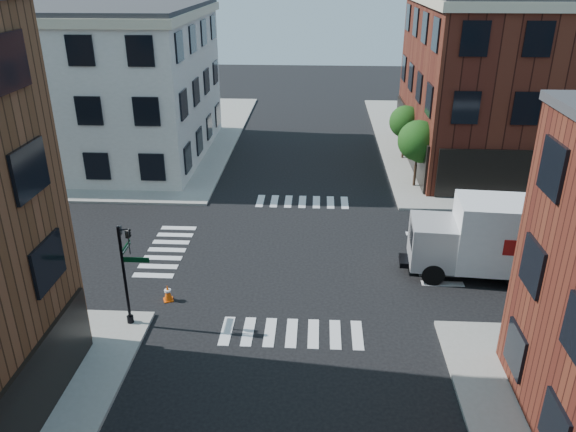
{
  "coord_description": "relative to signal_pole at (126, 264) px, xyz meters",
  "views": [
    {
      "loc": [
        0.9,
        -26.1,
        13.93
      ],
      "look_at": [
        -0.49,
        -0.78,
        2.5
      ],
      "focal_mm": 35.0,
      "sensor_mm": 36.0,
      "label": 1
    }
  ],
  "objects": [
    {
      "name": "signal_pole",
      "position": [
        0.0,
        0.0,
        0.0
      ],
      "size": [
        1.29,
        1.24,
        4.6
      ],
      "color": "black",
      "rests_on": "ground"
    },
    {
      "name": "tree_far",
      "position": [
        14.28,
        22.65,
        0.02
      ],
      "size": [
        2.43,
        2.43,
        4.07
      ],
      "color": "black",
      "rests_on": "ground"
    },
    {
      "name": "traffic_cone",
      "position": [
        1.02,
        1.86,
        -2.48
      ],
      "size": [
        0.55,
        0.55,
        0.79
      ],
      "rotation": [
        0.0,
        0.0,
        0.36
      ],
      "color": "#F1540A",
      "rests_on": "ground"
    },
    {
      "name": "ground",
      "position": [
        6.72,
        6.68,
        -2.86
      ],
      "size": [
        120.0,
        120.0,
        0.0
      ],
      "primitive_type": "plane",
      "color": "black",
      "rests_on": "ground"
    },
    {
      "name": "sidewalk_nw",
      "position": [
        -14.28,
        27.68,
        -2.78
      ],
      "size": [
        30.0,
        30.0,
        0.15
      ],
      "primitive_type": "cube",
      "color": "gray",
      "rests_on": "ground"
    },
    {
      "name": "tree_near",
      "position": [
        14.28,
        16.65,
        0.3
      ],
      "size": [
        2.69,
        2.69,
        4.49
      ],
      "color": "black",
      "rests_on": "ground"
    },
    {
      "name": "sidewalk_ne",
      "position": [
        27.72,
        27.68,
        -2.78
      ],
      "size": [
        30.0,
        30.0,
        0.15
      ],
      "primitive_type": "cube",
      "color": "gray",
      "rests_on": "ground"
    },
    {
      "name": "box_truck",
      "position": [
        16.63,
        4.84,
        -0.81
      ],
      "size": [
        8.85,
        3.25,
        3.94
      ],
      "rotation": [
        0.0,
        0.0,
        -0.07
      ],
      "color": "silver",
      "rests_on": "ground"
    },
    {
      "name": "building_nw",
      "position": [
        -12.28,
        22.68,
        2.64
      ],
      "size": [
        22.0,
        16.0,
        11.0
      ],
      "primitive_type": "cube",
      "color": "beige",
      "rests_on": "ground"
    }
  ]
}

